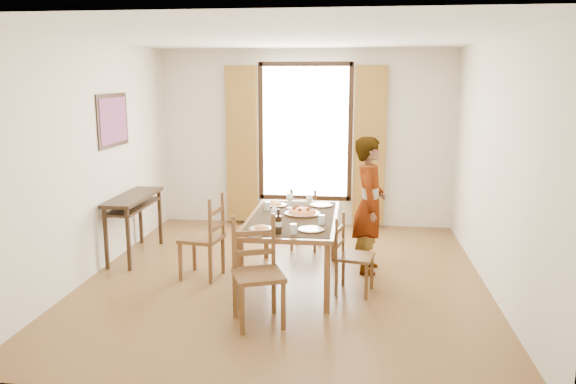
# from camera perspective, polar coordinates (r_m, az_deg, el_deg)

# --- Properties ---
(ground) EXTENTS (5.00, 5.00, 0.00)m
(ground) POSITION_cam_1_polar(r_m,az_deg,el_deg) (6.55, -0.27, -8.75)
(ground) COLOR #4F2C18
(ground) RESTS_ON ground
(room_shell) EXTENTS (4.60, 5.10, 2.74)m
(room_shell) POSITION_cam_1_polar(r_m,az_deg,el_deg) (6.31, -0.18, 4.90)
(room_shell) COLOR beige
(room_shell) RESTS_ON ground
(console_table) EXTENTS (0.38, 1.20, 0.80)m
(console_table) POSITION_cam_1_polar(r_m,az_deg,el_deg) (7.43, -15.41, -1.22)
(console_table) COLOR black
(console_table) RESTS_ON ground
(dining_table) EXTENTS (0.98, 1.75, 0.76)m
(dining_table) POSITION_cam_1_polar(r_m,az_deg,el_deg) (6.25, 0.48, -3.11)
(dining_table) COLOR brown
(dining_table) RESTS_ON ground
(chair_west) EXTENTS (0.49, 0.49, 0.97)m
(chair_west) POSITION_cam_1_polar(r_m,az_deg,el_deg) (6.52, -8.48, -4.79)
(chair_west) COLOR brown
(chair_west) RESTS_ON ground
(chair_north) EXTENTS (0.42, 0.42, 0.84)m
(chair_north) POSITION_cam_1_polar(r_m,az_deg,el_deg) (7.54, 1.80, -2.92)
(chair_north) COLOR brown
(chair_north) RESTS_ON ground
(chair_south) EXTENTS (0.58, 0.58, 1.01)m
(chair_south) POSITION_cam_1_polar(r_m,az_deg,el_deg) (5.30, -3.10, -8.40)
(chair_south) COLOR brown
(chair_south) RESTS_ON ground
(chair_east) EXTENTS (0.44, 0.44, 0.84)m
(chair_east) POSITION_cam_1_polar(r_m,az_deg,el_deg) (6.07, 6.52, -6.58)
(chair_east) COLOR brown
(chair_east) RESTS_ON ground
(man) EXTENTS (0.63, 0.46, 1.61)m
(man) POSITION_cam_1_polar(r_m,az_deg,el_deg) (6.65, 8.28, -1.31)
(man) COLOR #96979E
(man) RESTS_ON ground
(plate_sw) EXTENTS (0.27, 0.27, 0.05)m
(plate_sw) POSITION_cam_1_polar(r_m,az_deg,el_deg) (5.70, -2.71, -3.62)
(plate_sw) COLOR silver
(plate_sw) RESTS_ON dining_table
(plate_se) EXTENTS (0.27, 0.27, 0.05)m
(plate_se) POSITION_cam_1_polar(r_m,az_deg,el_deg) (5.69, 2.35, -3.66)
(plate_se) COLOR silver
(plate_se) RESTS_ON dining_table
(plate_nw) EXTENTS (0.27, 0.27, 0.05)m
(plate_nw) POSITION_cam_1_polar(r_m,az_deg,el_deg) (6.76, -1.24, -1.19)
(plate_nw) COLOR silver
(plate_nw) RESTS_ON dining_table
(plate_ne) EXTENTS (0.27, 0.27, 0.05)m
(plate_ne) POSITION_cam_1_polar(r_m,az_deg,el_deg) (6.76, 3.40, -1.20)
(plate_ne) COLOR silver
(plate_ne) RESTS_ON dining_table
(pasta_platter) EXTENTS (0.40, 0.40, 0.10)m
(pasta_platter) POSITION_cam_1_polar(r_m,az_deg,el_deg) (6.32, 1.47, -1.87)
(pasta_platter) COLOR red
(pasta_platter) RESTS_ON dining_table
(caprese_plate) EXTENTS (0.20, 0.20, 0.04)m
(caprese_plate) POSITION_cam_1_polar(r_m,az_deg,el_deg) (5.55, -3.49, -4.14)
(caprese_plate) COLOR silver
(caprese_plate) RESTS_ON dining_table
(wine_glass_a) EXTENTS (0.08, 0.08, 0.18)m
(wine_glass_a) POSITION_cam_1_polar(r_m,az_deg,el_deg) (5.92, -1.39, -2.40)
(wine_glass_a) COLOR white
(wine_glass_a) RESTS_ON dining_table
(wine_glass_b) EXTENTS (0.08, 0.08, 0.18)m
(wine_glass_b) POSITION_cam_1_polar(r_m,az_deg,el_deg) (6.55, 2.20, -1.02)
(wine_glass_b) COLOR white
(wine_glass_b) RESTS_ON dining_table
(wine_glass_c) EXTENTS (0.08, 0.08, 0.18)m
(wine_glass_c) POSITION_cam_1_polar(r_m,az_deg,el_deg) (6.62, 0.15, -0.88)
(wine_glass_c) COLOR white
(wine_glass_c) RESTS_ON dining_table
(tumbler_a) EXTENTS (0.07, 0.07, 0.10)m
(tumbler_a) POSITION_cam_1_polar(r_m,az_deg,el_deg) (5.92, 3.41, -2.82)
(tumbler_a) COLOR silver
(tumbler_a) RESTS_ON dining_table
(tumbler_b) EXTENTS (0.07, 0.07, 0.10)m
(tumbler_b) POSITION_cam_1_polar(r_m,az_deg,el_deg) (6.55, -2.13, -1.40)
(tumbler_b) COLOR silver
(tumbler_b) RESTS_ON dining_table
(tumbler_c) EXTENTS (0.07, 0.07, 0.10)m
(tumbler_c) POSITION_cam_1_polar(r_m,az_deg,el_deg) (5.56, 0.53, -3.77)
(tumbler_c) COLOR silver
(tumbler_c) RESTS_ON dining_table
(wine_bottle) EXTENTS (0.07, 0.07, 0.25)m
(wine_bottle) POSITION_cam_1_polar(r_m,az_deg,el_deg) (5.55, -0.98, -3.01)
(wine_bottle) COLOR black
(wine_bottle) RESTS_ON dining_table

